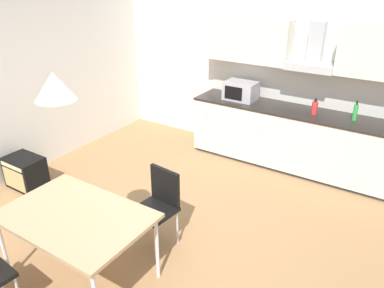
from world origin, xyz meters
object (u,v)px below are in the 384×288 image
dining_table (76,219)px  pendant_lamp (54,86)px  bottle_red (315,108)px  guitar_amp (26,172)px  bottle_green (355,112)px  microwave (241,91)px  chair_far_right (159,201)px

dining_table → pendant_lamp: size_ratio=4.22×
bottle_red → guitar_amp: size_ratio=0.43×
bottle_red → dining_table: bearing=-109.9°
pendant_lamp → bottle_green: bearing=62.9°
microwave → dining_table: size_ratio=0.36×
chair_far_right → pendant_lamp: bearing=-110.6°
chair_far_right → guitar_amp: bearing=-178.4°
microwave → chair_far_right: (0.28, -2.47, -0.52)m
chair_far_right → bottle_red: bearing=70.4°
microwave → bottle_green: 1.67m
microwave → pendant_lamp: 3.42m
microwave → bottle_red: microwave is taller
bottle_green → pendant_lamp: pendant_lamp is taller
guitar_amp → bottle_green: bearing=35.0°
bottle_red → dining_table: (-1.18, -3.27, -0.32)m
microwave → chair_far_right: bearing=-83.5°
bottle_red → chair_far_right: (-0.87, -2.44, -0.48)m
pendant_lamp → guitar_amp: bearing=158.5°
guitar_amp → dining_table: bearing=-21.5°
dining_table → guitar_amp: (-1.95, 0.77, -0.47)m
microwave → guitar_amp: size_ratio=0.92×
dining_table → bottle_green: bearing=62.9°
bottle_red → pendant_lamp: 3.60m
bottle_red → chair_far_right: bearing=-109.6°
bottle_red → guitar_amp: bottle_red is taller
bottle_red → pendant_lamp: pendant_lamp is taller
chair_far_right → pendant_lamp: pendant_lamp is taller
dining_table → pendant_lamp: pendant_lamp is taller
bottle_red → dining_table: size_ratio=0.17×
bottle_red → bottle_green: bearing=6.1°
microwave → guitar_amp: (-1.98, -2.54, -0.83)m
bottle_red → pendant_lamp: size_ratio=0.70×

